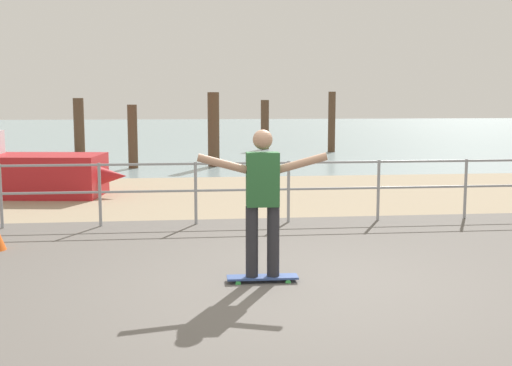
{
  "coord_description": "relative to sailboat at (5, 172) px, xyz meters",
  "views": [
    {
      "loc": [
        -1.13,
        -6.83,
        2.06
      ],
      "look_at": [
        -0.14,
        2.0,
        0.9
      ],
      "focal_mm": 44.99,
      "sensor_mm": 36.0,
      "label": 1
    }
  ],
  "objects": [
    {
      "name": "sailboat",
      "position": [
        0.0,
        0.0,
        0.0
      ],
      "size": [
        5.05,
        1.98,
        5.52
      ],
      "color": "#B21E23",
      "rests_on": "ground"
    },
    {
      "name": "skateboard",
      "position": [
        4.64,
        -7.06,
        -0.46
      ],
      "size": [
        0.8,
        0.22,
        0.08
      ],
      "color": "#334C8C",
      "rests_on": "ground"
    },
    {
      "name": "groyne_post_4",
      "position": [
        7.11,
        12.2,
        0.49
      ],
      "size": [
        0.34,
        0.34,
        2.04
      ],
      "primitive_type": "cylinder",
      "color": "#513826",
      "rests_on": "ground"
    },
    {
      "name": "sea_surface",
      "position": [
        4.91,
        27.79,
        -0.52
      ],
      "size": [
        72.0,
        50.0,
        0.04
      ],
      "primitive_type": "cube",
      "color": "#849EA3",
      "rests_on": "ground"
    },
    {
      "name": "beach_strip",
      "position": [
        4.91,
        -0.21,
        -0.52
      ],
      "size": [
        24.0,
        6.0,
        0.04
      ],
      "primitive_type": "cube",
      "color": "tan",
      "rests_on": "ground"
    },
    {
      "name": "groyne_post_3",
      "position": [
        4.69,
        5.58,
        0.61
      ],
      "size": [
        0.35,
        0.35,
        2.27
      ],
      "primitive_type": "cylinder",
      "color": "#513826",
      "rests_on": "ground"
    },
    {
      "name": "groyne_post_2",
      "position": [
        2.27,
        5.31,
        0.43
      ],
      "size": [
        0.29,
        0.29,
        1.91
      ],
      "primitive_type": "cylinder",
      "color": "#513826",
      "rests_on": "ground"
    },
    {
      "name": "railing_fence",
      "position": [
        3.19,
        -3.61,
        0.17
      ],
      "size": [
        13.91,
        0.05,
        1.05
      ],
      "color": "gray",
      "rests_on": "ground"
    },
    {
      "name": "skateboarder",
      "position": [
        4.64,
        -7.06,
        0.49
      ],
      "size": [
        1.45,
        0.22,
        1.65
      ],
      "color": "#26262B",
      "rests_on": "skateboard"
    },
    {
      "name": "ground_plane",
      "position": [
        4.91,
        -8.21,
        -0.52
      ],
      "size": [
        24.0,
        10.0,
        0.04
      ],
      "primitive_type": "cube",
      "color": "#605B56",
      "rests_on": "ground"
    },
    {
      "name": "groyne_post_5",
      "position": [
        9.52,
        10.53,
        0.65
      ],
      "size": [
        0.28,
        0.28,
        2.36
      ],
      "primitive_type": "cylinder",
      "color": "#513826",
      "rests_on": "ground"
    },
    {
      "name": "groyne_post_1",
      "position": [
        -0.14,
        10.81,
        0.53
      ],
      "size": [
        0.39,
        0.39,
        2.11
      ],
      "primitive_type": "cylinder",
      "color": "#513826",
      "rests_on": "ground"
    }
  ]
}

